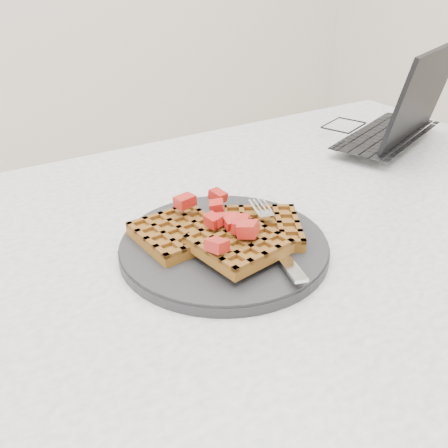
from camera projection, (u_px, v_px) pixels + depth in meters
name	position (u px, v px, depth m)	size (l,w,h in m)	color
table	(269.00, 294.00, 0.74)	(1.20, 0.80, 0.75)	silver
plate	(224.00, 246.00, 0.63)	(0.26, 0.26, 0.02)	black
waffles	(226.00, 234.00, 0.62)	(0.22, 0.18, 0.03)	brown
strawberry_pile	(224.00, 214.00, 0.61)	(0.15, 0.15, 0.02)	maroon
fork	(272.00, 240.00, 0.61)	(0.02, 0.18, 0.02)	silver
laptop	(379.00, 126.00, 0.97)	(0.33, 0.29, 0.19)	black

